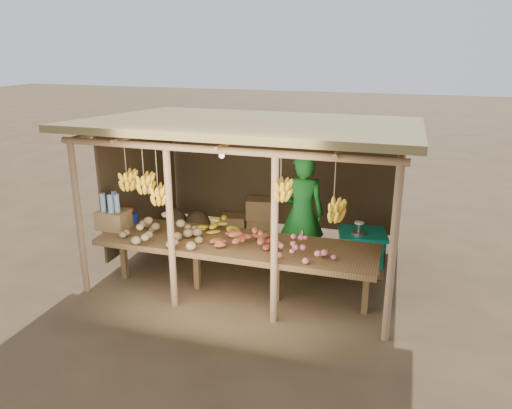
% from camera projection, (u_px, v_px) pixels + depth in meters
% --- Properties ---
extents(ground, '(60.00, 60.00, 0.00)m').
position_uv_depth(ground, '(256.00, 267.00, 8.00)').
color(ground, brown).
rests_on(ground, ground).
extents(stall_structure, '(4.70, 3.50, 2.43)m').
position_uv_depth(stall_structure, '(254.00, 152.00, 7.29)').
color(stall_structure, '#A47B55').
rests_on(stall_structure, ground).
extents(counter, '(3.90, 1.05, 0.80)m').
position_uv_depth(counter, '(236.00, 246.00, 6.91)').
color(counter, brown).
rests_on(counter, ground).
extents(potato_heap, '(1.30, 1.08, 0.37)m').
position_uv_depth(potato_heap, '(161.00, 227.00, 6.93)').
color(potato_heap, olive).
rests_on(potato_heap, counter).
extents(sweet_potato_heap, '(0.94, 0.63, 0.35)m').
position_uv_depth(sweet_potato_heap, '(248.00, 233.00, 6.73)').
color(sweet_potato_heap, '#AA4B2B').
rests_on(sweet_potato_heap, counter).
extents(onion_heap, '(0.85, 0.51, 0.36)m').
position_uv_depth(onion_heap, '(306.00, 243.00, 6.37)').
color(onion_heap, '#C45F6A').
rests_on(onion_heap, counter).
extents(banana_pile, '(0.63, 0.46, 0.35)m').
position_uv_depth(banana_pile, '(220.00, 220.00, 7.25)').
color(banana_pile, gold).
rests_on(banana_pile, counter).
extents(tomato_basin, '(0.43, 0.43, 0.22)m').
position_uv_depth(tomato_basin, '(124.00, 216.00, 7.63)').
color(tomato_basin, navy).
rests_on(tomato_basin, counter).
extents(bottle_box, '(0.44, 0.35, 0.55)m').
position_uv_depth(bottle_box, '(113.00, 215.00, 7.33)').
color(bottle_box, '#9B7645').
rests_on(bottle_box, counter).
extents(vendor, '(0.78, 0.62, 1.89)m').
position_uv_depth(vendor, '(302.00, 214.00, 7.56)').
color(vendor, '#1B7A26').
rests_on(vendor, ground).
extents(tarp_crate, '(0.83, 0.75, 0.86)m').
position_uv_depth(tarp_crate, '(361.00, 250.00, 7.73)').
color(tarp_crate, brown).
rests_on(tarp_crate, ground).
extents(carton_stack, '(1.04, 0.47, 0.73)m').
position_uv_depth(carton_stack, '(251.00, 220.00, 9.12)').
color(carton_stack, '#9B7645').
rests_on(carton_stack, ground).
extents(burlap_sacks, '(0.96, 0.50, 0.68)m').
position_uv_depth(burlap_sacks, '(186.00, 224.00, 9.03)').
color(burlap_sacks, '#4E3C24').
rests_on(burlap_sacks, ground).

